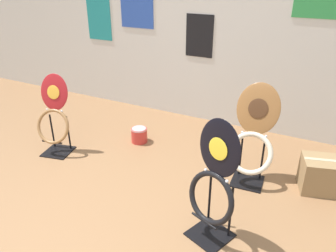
{
  "coord_description": "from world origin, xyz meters",
  "views": [
    {
      "loc": [
        1.37,
        -1.36,
        1.78
      ],
      "look_at": [
        0.2,
        0.91,
        0.55
      ],
      "focal_mm": 35.0,
      "sensor_mm": 36.0,
      "label": 1
    }
  ],
  "objects_px": {
    "toilet_seat_display_crimson_swirl": "(54,117)",
    "paint_can": "(139,135)",
    "storage_box": "(321,175)",
    "toilet_seat_display_jazz_black": "(213,186)",
    "toilet_seat_display_woodgrain": "(253,139)"
  },
  "relations": [
    {
      "from": "toilet_seat_display_crimson_swirl",
      "to": "paint_can",
      "type": "distance_m",
      "value": 0.93
    },
    {
      "from": "paint_can",
      "to": "storage_box",
      "type": "bearing_deg",
      "value": -0.97
    },
    {
      "from": "toilet_seat_display_crimson_swirl",
      "to": "storage_box",
      "type": "distance_m",
      "value": 2.62
    },
    {
      "from": "toilet_seat_display_jazz_black",
      "to": "paint_can",
      "type": "height_order",
      "value": "toilet_seat_display_jazz_black"
    },
    {
      "from": "paint_can",
      "to": "storage_box",
      "type": "distance_m",
      "value": 1.89
    },
    {
      "from": "storage_box",
      "to": "toilet_seat_display_woodgrain",
      "type": "bearing_deg",
      "value": -166.96
    },
    {
      "from": "paint_can",
      "to": "toilet_seat_display_woodgrain",
      "type": "bearing_deg",
      "value": -7.46
    },
    {
      "from": "toilet_seat_display_jazz_black",
      "to": "storage_box",
      "type": "distance_m",
      "value": 1.21
    },
    {
      "from": "toilet_seat_display_crimson_swirl",
      "to": "toilet_seat_display_jazz_black",
      "type": "bearing_deg",
      "value": -12.82
    },
    {
      "from": "paint_can",
      "to": "storage_box",
      "type": "xyz_separation_m",
      "value": [
        1.89,
        -0.03,
        0.06
      ]
    },
    {
      "from": "toilet_seat_display_woodgrain",
      "to": "storage_box",
      "type": "height_order",
      "value": "toilet_seat_display_woodgrain"
    },
    {
      "from": "storage_box",
      "to": "toilet_seat_display_crimson_swirl",
      "type": "bearing_deg",
      "value": -167.99
    },
    {
      "from": "toilet_seat_display_crimson_swirl",
      "to": "toilet_seat_display_jazz_black",
      "type": "xyz_separation_m",
      "value": [
        1.89,
        -0.43,
        0.04
      ]
    },
    {
      "from": "toilet_seat_display_woodgrain",
      "to": "paint_can",
      "type": "bearing_deg",
      "value": 172.54
    },
    {
      "from": "toilet_seat_display_crimson_swirl",
      "to": "toilet_seat_display_woodgrain",
      "type": "height_order",
      "value": "toilet_seat_display_woodgrain"
    }
  ]
}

